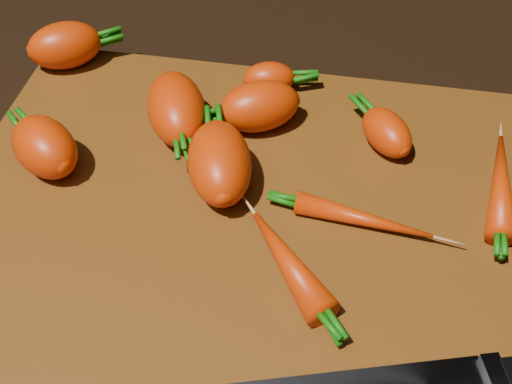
# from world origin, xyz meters

# --- Properties ---
(ground) EXTENTS (2.00, 2.00, 0.01)m
(ground) POSITION_xyz_m (0.00, 0.00, -0.01)
(ground) COLOR black
(cutting_board) EXTENTS (0.50, 0.40, 0.01)m
(cutting_board) POSITION_xyz_m (0.00, 0.00, 0.01)
(cutting_board) COLOR #59300C
(cutting_board) RESTS_ON ground
(carrot_0) EXTENTS (0.09, 0.08, 0.05)m
(carrot_0) POSITION_xyz_m (-0.22, 0.17, 0.03)
(carrot_0) COLOR red
(carrot_0) RESTS_ON cutting_board
(carrot_1) EXTENTS (0.08, 0.08, 0.05)m
(carrot_1) POSITION_xyz_m (-0.18, 0.02, 0.04)
(carrot_1) COLOR red
(carrot_1) RESTS_ON cutting_board
(carrot_2) EXTENTS (0.08, 0.10, 0.05)m
(carrot_2) POSITION_xyz_m (-0.09, 0.09, 0.04)
(carrot_2) COLOR red
(carrot_2) RESTS_ON cutting_board
(carrot_3) EXTENTS (0.08, 0.10, 0.05)m
(carrot_3) POSITION_xyz_m (-0.03, 0.03, 0.04)
(carrot_3) COLOR red
(carrot_3) RESTS_ON cutting_board
(carrot_4) EXTENTS (0.09, 0.07, 0.05)m
(carrot_4) POSITION_xyz_m (-0.02, 0.11, 0.03)
(carrot_4) COLOR red
(carrot_4) RESTS_ON cutting_board
(carrot_5) EXTENTS (0.05, 0.04, 0.03)m
(carrot_5) POSITION_xyz_m (-0.02, 0.16, 0.03)
(carrot_5) COLOR red
(carrot_5) RESTS_ON cutting_board
(carrot_6) EXTENTS (0.06, 0.07, 0.03)m
(carrot_6) POSITION_xyz_m (0.10, 0.10, 0.03)
(carrot_6) COLOR red
(carrot_6) RESTS_ON cutting_board
(carrot_7) EXTENTS (0.03, 0.12, 0.02)m
(carrot_7) POSITION_xyz_m (0.19, 0.06, 0.02)
(carrot_7) COLOR red
(carrot_7) RESTS_ON cutting_board
(carrot_8) EXTENTS (0.11, 0.04, 0.02)m
(carrot_8) POSITION_xyz_m (0.09, 0.00, 0.02)
(carrot_8) COLOR red
(carrot_8) RESTS_ON cutting_board
(carrot_9) EXTENTS (0.08, 0.10, 0.03)m
(carrot_9) POSITION_xyz_m (0.03, -0.05, 0.03)
(carrot_9) COLOR red
(carrot_9) RESTS_ON cutting_board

